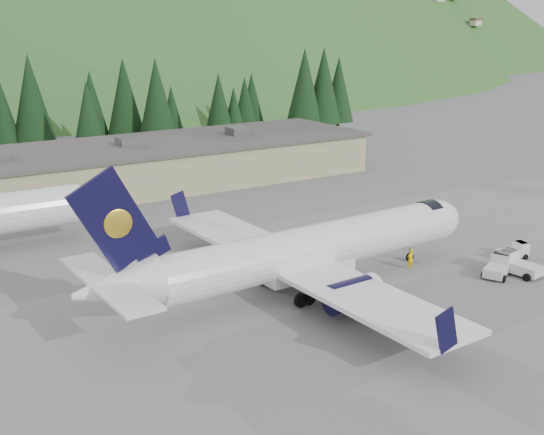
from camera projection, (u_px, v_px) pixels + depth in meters
The scene contains 9 objects.
ground at pixel (314, 287), 51.72m from camera, with size 600.00×600.00×0.00m, color slate.
airliner at pixel (304, 252), 50.35m from camera, with size 33.68×31.54×11.19m.
baggage_tug_a at pixel (498, 266), 53.86m from camera, with size 3.37×2.76×1.61m.
baggage_tug_b at pixel (515, 251), 57.77m from camera, with size 2.76×1.96×1.36m.
baggage_tug_c at pixel (517, 264), 54.16m from camera, with size 2.38×3.52×1.77m.
terminal_building at pixel (89, 171), 79.25m from camera, with size 71.00×17.00×6.10m.
ramp_worker at pixel (410, 259), 55.14m from camera, with size 0.63×0.41×1.73m, color #F4C700.
tree_line at pixel (40, 107), 96.97m from camera, with size 111.16×17.78×14.39m.
hills at pixel (114, 288), 270.45m from camera, with size 614.00×330.00×300.00m.
Camera 1 is at (-28.50, -39.01, 19.44)m, focal length 45.00 mm.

